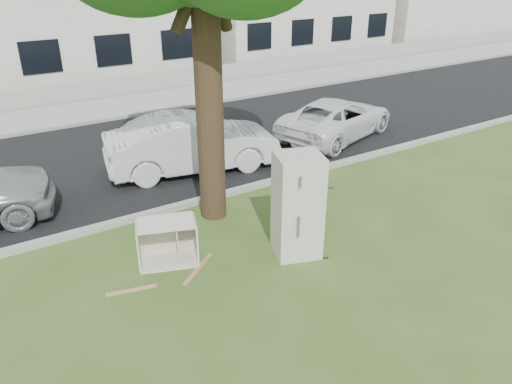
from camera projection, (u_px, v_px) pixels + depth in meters
ground at (277, 247)px, 9.49m from camera, size 120.00×120.00×0.00m
road at (157, 151)px, 14.07m from camera, size 120.00×7.00×0.01m
kerb_near at (216, 199)px, 11.36m from camera, size 120.00×0.18×0.12m
kerb_far at (116, 120)px, 16.78m from camera, size 120.00×0.18×0.12m
sidewalk at (103, 109)px, 17.88m from camera, size 120.00×2.80×0.01m
low_wall at (89, 91)px, 18.95m from camera, size 120.00×0.15×0.70m
fridge at (298, 206)px, 8.92m from camera, size 1.00×0.96×1.94m
cabinet at (167, 242)px, 8.88m from camera, size 1.20×0.96×0.81m
plank_a at (198, 269)px, 8.82m from camera, size 0.90×0.70×0.02m
plank_b at (132, 290)px, 8.25m from camera, size 0.83×0.27×0.02m
plank_c at (186, 256)px, 9.20m from camera, size 0.26×0.77×0.02m
car_center at (193, 143)px, 12.60m from camera, size 4.57×2.37×1.43m
car_right at (336, 118)px, 14.97m from camera, size 4.60×3.13×1.17m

